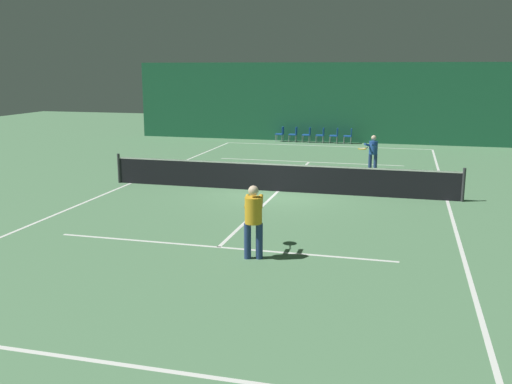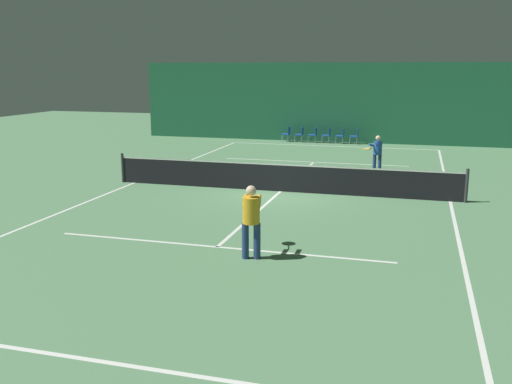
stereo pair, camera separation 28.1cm
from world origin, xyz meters
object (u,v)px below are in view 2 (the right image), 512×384
at_px(courtside_chair_4, 341,135).
at_px(courtside_chair_5, 355,135).
at_px(player_far, 377,151).
at_px(courtside_chair_0, 287,133).
at_px(courtside_chair_2, 314,134).
at_px(player_near, 251,216).
at_px(tennis_net, 281,177).
at_px(courtside_chair_3, 327,134).
at_px(courtside_chair_1, 300,133).

height_order(courtside_chair_4, courtside_chair_5, same).
relative_size(player_far, courtside_chair_5, 1.78).
distance_m(courtside_chair_0, courtside_chair_2, 1.55).
bearing_deg(courtside_chair_0, player_near, 10.60).
bearing_deg(courtside_chair_4, courtside_chair_0, -90.00).
xyz_separation_m(tennis_net, courtside_chair_5, (1.10, 13.18, -0.03)).
xyz_separation_m(player_near, courtside_chair_3, (-1.44, 20.11, -0.47)).
xyz_separation_m(tennis_net, courtside_chair_2, (-1.23, 13.18, -0.03)).
relative_size(courtside_chair_0, courtside_chair_5, 1.00).
relative_size(courtside_chair_4, courtside_chair_5, 1.00).
bearing_deg(courtside_chair_3, player_near, 4.10).
bearing_deg(courtside_chair_4, courtside_chair_3, -90.00).
xyz_separation_m(tennis_net, courtside_chair_1, (-2.00, 13.18, -0.03)).
bearing_deg(courtside_chair_2, player_near, 6.28).
xyz_separation_m(courtside_chair_2, courtside_chair_5, (2.32, 0.00, 0.00)).
bearing_deg(player_far, player_near, 14.06).
bearing_deg(courtside_chair_5, tennis_net, -4.75).
bearing_deg(courtside_chair_1, courtside_chair_3, 90.00).
relative_size(player_far, courtside_chair_3, 1.78).
bearing_deg(player_near, courtside_chair_3, -8.43).
bearing_deg(player_far, courtside_chair_0, -123.52).
distance_m(courtside_chair_3, courtside_chair_4, 0.77).
height_order(player_near, courtside_chair_2, player_near).
xyz_separation_m(courtside_chair_0, courtside_chair_5, (3.87, 0.00, 0.00)).
relative_size(player_far, courtside_chair_0, 1.78).
bearing_deg(tennis_net, courtside_chair_1, 98.63).
bearing_deg(courtside_chair_5, player_far, 11.57).
bearing_deg(tennis_net, courtside_chair_5, 85.25).
relative_size(tennis_net, courtside_chair_3, 14.29).
xyz_separation_m(player_near, courtside_chair_2, (-2.21, 20.11, -0.47)).
bearing_deg(courtside_chair_4, player_near, 1.90).
relative_size(player_far, courtside_chair_4, 1.78).
bearing_deg(courtside_chair_1, courtside_chair_2, 90.00).
relative_size(courtside_chair_3, courtside_chair_4, 1.00).
height_order(player_far, courtside_chair_1, player_far).
xyz_separation_m(courtside_chair_1, courtside_chair_4, (2.32, 0.00, 0.00)).
height_order(courtside_chair_2, courtside_chair_5, same).
bearing_deg(courtside_chair_2, courtside_chair_1, -90.00).
xyz_separation_m(courtside_chair_0, courtside_chair_2, (1.55, 0.00, 0.00)).
bearing_deg(courtside_chair_2, courtside_chair_5, 90.00).
distance_m(courtside_chair_0, courtside_chair_4, 3.10).
relative_size(tennis_net, player_near, 7.29).
distance_m(courtside_chair_4, courtside_chair_5, 0.77).
height_order(player_near, player_far, player_near).
xyz_separation_m(courtside_chair_1, courtside_chair_5, (3.10, 0.00, 0.00)).
bearing_deg(courtside_chair_0, courtside_chair_2, 90.00).
relative_size(player_near, player_far, 1.10).
height_order(courtside_chair_1, courtside_chair_3, same).
bearing_deg(courtside_chair_2, courtside_chair_3, 90.00).
relative_size(tennis_net, courtside_chair_0, 14.29).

